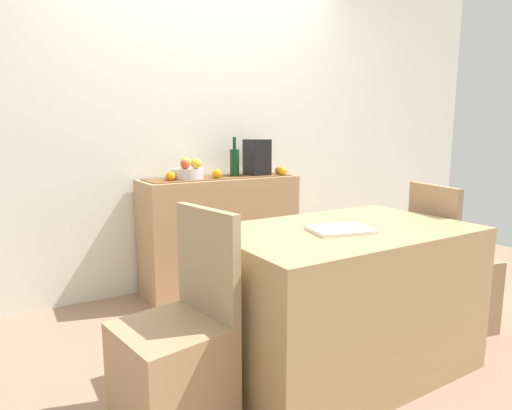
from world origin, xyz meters
name	(u,v)px	position (x,y,z in m)	size (l,w,h in m)	color
ground_plane	(285,335)	(0.00, 0.00, -0.01)	(6.40, 6.40, 0.02)	#97735C
room_wall_rear	(200,114)	(0.00, 1.18, 1.35)	(6.40, 0.06, 2.70)	silver
sideboard_console	(220,233)	(0.04, 0.92, 0.43)	(1.20, 0.42, 0.87)	tan
table_runner	(220,177)	(0.04, 0.92, 0.87)	(1.12, 0.32, 0.01)	brown
fruit_bowl	(187,174)	(-0.23, 0.92, 0.91)	(0.23, 0.23, 0.07)	silver
apple_center	(185,164)	(-0.26, 0.88, 0.98)	(0.07, 0.07, 0.07)	#BE3D22
apple_front	(186,163)	(-0.22, 0.96, 0.99)	(0.08, 0.08, 0.08)	gold
apple_right	(196,163)	(-0.18, 0.87, 0.99)	(0.08, 0.08, 0.08)	gold
wine_bottle	(235,162)	(0.16, 0.92, 0.98)	(0.07, 0.07, 0.30)	#123D1E
coffee_maker	(257,158)	(0.37, 0.92, 1.01)	(0.16, 0.18, 0.28)	black
orange_loose_far	(282,171)	(0.53, 0.80, 0.90)	(0.07, 0.07, 0.07)	orange
orange_loose_end	(171,176)	(-0.37, 0.88, 0.90)	(0.07, 0.07, 0.07)	orange
orange_loose_near_bowl	(217,174)	(-0.02, 0.85, 0.90)	(0.07, 0.07, 0.07)	orange
orange_loose_mid	(279,170)	(0.56, 0.89, 0.90)	(0.07, 0.07, 0.07)	orange
dining_table	(342,298)	(0.03, -0.45, 0.37)	(1.27, 0.80, 0.74)	tan
open_book	(341,230)	(-0.05, -0.51, 0.75)	(0.28, 0.21, 0.02)	white
chair_near_window	(176,367)	(-0.86, -0.45, 0.27)	(0.46, 0.46, 0.90)	tan
chair_by_corner	(450,286)	(0.93, -0.45, 0.27)	(0.48, 0.48, 0.90)	#9F7E61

